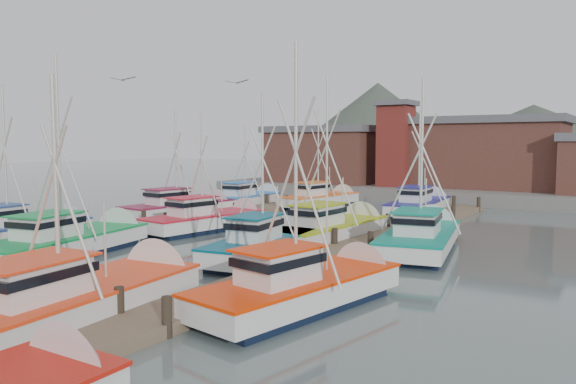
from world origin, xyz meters
The scene contains 22 objects.
ground centered at (0.00, 0.00, 0.00)m, with size 260.00×260.00×0.00m, color #536462.
dock_left centered at (-7.00, 4.04, 0.21)m, with size 2.30×46.00×1.50m.
dock_right centered at (7.00, 4.04, 0.21)m, with size 2.30×46.00×1.50m.
quay centered at (0.00, 37.00, 0.60)m, with size 44.00×16.00×1.20m, color gray.
shed_left centered at (-11.00, 35.00, 4.34)m, with size 12.72×8.48×6.20m.
shed_center centered at (6.00, 37.00, 4.69)m, with size 14.84×9.54×6.90m.
lookout_tower centered at (-2.00, 33.00, 5.55)m, with size 3.60×3.60×8.50m.
distant_hills centered at (-12.76, 122.59, 0.00)m, with size 175.00×140.00×42.00m.
boat_1 centered at (4.52, -9.28, 0.68)m, with size 4.22×10.41×8.52m.
boat_4 centered at (-4.63, -2.78, 0.69)m, with size 4.85×10.24×10.63m.
boat_5 centered at (4.11, 1.79, 0.68)m, with size 3.93×9.03×8.62m.
boat_6 centered at (-9.73, -2.46, 0.69)m, with size 3.90×9.46×9.48m.
boat_7 centered at (9.89, -4.18, 0.68)m, with size 4.13×9.08×9.52m.
boat_8 centered at (-3.96, 6.90, 0.68)m, with size 3.88×9.26×8.21m.
boat_9 centered at (4.44, 7.76, 0.69)m, with size 4.07×9.77×10.12m.
boat_10 centered at (-9.87, 10.79, 0.68)m, with size 3.92×9.66×8.76m.
boat_11 centered at (9.65, 7.85, 0.68)m, with size 4.96×10.35×9.74m.
boat_12 centered at (-4.38, 22.34, 0.68)m, with size 3.92×9.10×9.21m.
boat_13 centered at (4.44, 22.42, 0.68)m, with size 3.86×9.93×8.92m.
boat_14 centered at (-9.80, 18.90, 0.68)m, with size 3.42×9.17×7.88m.
gull_near centered at (-3.33, -0.49, 8.79)m, with size 1.50×0.66×0.24m.
gull_far centered at (-0.28, 5.00, 8.97)m, with size 1.55×0.64×0.24m.
Camera 1 is at (19.39, -20.31, 5.57)m, focal length 35.00 mm.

